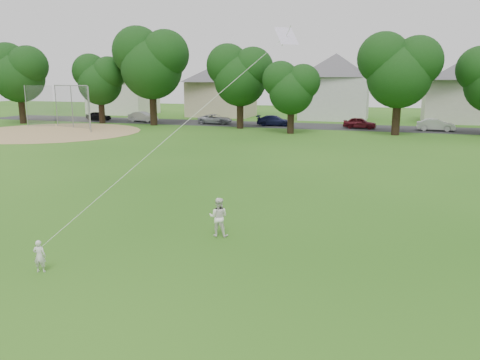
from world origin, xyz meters
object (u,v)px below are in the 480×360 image
(older_boy, at_px, (219,217))
(baseball_backstop, at_px, (68,107))
(toddler, at_px, (40,256))
(kite, at_px, (180,128))

(older_boy, height_order, baseball_backstop, baseball_backstop)
(baseball_backstop, bearing_deg, toddler, -54.03)
(toddler, distance_m, baseball_backstop, 41.39)
(older_boy, bearing_deg, toddler, 43.01)
(toddler, xyz_separation_m, older_boy, (3.85, 4.50, 0.22))
(toddler, bearing_deg, kite, -141.48)
(older_boy, height_order, kite, kite)
(older_boy, xyz_separation_m, baseball_backstop, (-28.13, 28.96, 1.62))
(kite, distance_m, baseball_backstop, 40.10)
(toddler, relative_size, older_boy, 0.69)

